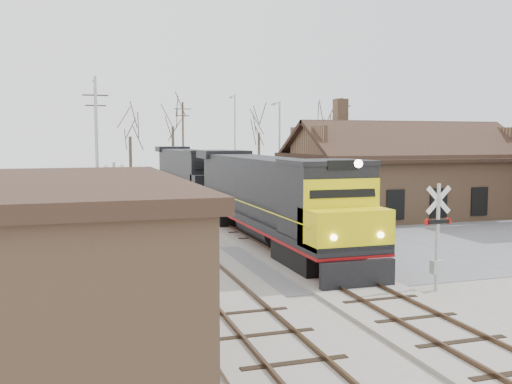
# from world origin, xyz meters

# --- Properties ---
(ground) EXTENTS (140.00, 140.00, 0.00)m
(ground) POSITION_xyz_m (0.00, 0.00, 0.00)
(ground) COLOR #A39E93
(ground) RESTS_ON ground
(road) EXTENTS (60.00, 9.00, 0.03)m
(road) POSITION_xyz_m (0.00, 0.00, 0.01)
(road) COLOR slate
(road) RESTS_ON ground
(track_main) EXTENTS (3.40, 90.00, 0.24)m
(track_main) POSITION_xyz_m (0.00, 15.00, 0.07)
(track_main) COLOR #A39E93
(track_main) RESTS_ON ground
(track_siding) EXTENTS (3.40, 90.00, 0.24)m
(track_siding) POSITION_xyz_m (-4.50, 15.00, 0.07)
(track_siding) COLOR #A39E93
(track_siding) RESTS_ON ground
(depot) EXTENTS (15.20, 9.31, 7.90)m
(depot) POSITION_xyz_m (11.99, 12.00, 2.41)
(depot) COLOR #896347
(depot) RESTS_ON ground
(locomotive_lead) EXTENTS (3.00, 20.10, 4.46)m
(locomotive_lead) POSITION_xyz_m (0.00, 4.97, 2.34)
(locomotive_lead) COLOR black
(locomotive_lead) RESTS_ON ground
(locomotive_trailing) EXTENTS (3.00, 20.10, 4.22)m
(locomotive_trailing) POSITION_xyz_m (0.00, 25.34, 2.34)
(locomotive_trailing) COLOR black
(locomotive_trailing) RESTS_ON ground
(crossbuck_near) EXTENTS (1.06, 0.28, 3.70)m
(crossbuck_near) POSITION_xyz_m (2.56, -5.28, 1.76)
(crossbuck_near) COLOR #A5A8AD
(crossbuck_near) RESTS_ON ground
(crossbuck_far) EXTENTS (1.12, 0.51, 4.13)m
(crossbuck_far) POSITION_xyz_m (-7.44, 5.62, 1.93)
(crossbuck_far) COLOR #A5A8AD
(crossbuck_far) RESTS_ON ground
(streetlight_a) EXTENTS (0.25, 2.04, 9.45)m
(streetlight_a) POSITION_xyz_m (-7.72, 18.80, 5.27)
(streetlight_a) COLOR #A5A8AD
(streetlight_a) RESTS_ON ground
(streetlight_b) EXTENTS (0.25, 2.04, 8.45)m
(streetlight_b) POSITION_xyz_m (7.80, 25.11, 4.76)
(streetlight_b) COLOR #A5A8AD
(streetlight_b) RESTS_ON ground
(streetlight_c) EXTENTS (0.25, 2.04, 9.89)m
(streetlight_c) POSITION_xyz_m (7.19, 37.38, 5.49)
(streetlight_c) COLOR #A5A8AD
(streetlight_c) RESTS_ON ground
(utility_pole_a) EXTENTS (2.00, 0.24, 9.42)m
(utility_pole_a) POSITION_xyz_m (-7.50, 25.10, 4.93)
(utility_pole_a) COLOR #382D23
(utility_pole_a) RESTS_ON ground
(utility_pole_b) EXTENTS (2.00, 0.24, 9.53)m
(utility_pole_b) POSITION_xyz_m (3.04, 45.14, 4.99)
(utility_pole_b) COLOR #382D23
(utility_pole_b) RESTS_ON ground
(utility_pole_c) EXTENTS (2.00, 0.24, 9.36)m
(utility_pole_c) POSITION_xyz_m (16.80, 31.28, 4.90)
(utility_pole_c) COLOR #382D23
(utility_pole_c) RESTS_ON ground
(tree_b) EXTENTS (3.64, 3.64, 8.93)m
(tree_b) POSITION_xyz_m (-3.72, 38.06, 6.35)
(tree_b) COLOR #382D23
(tree_b) RESTS_ON ground
(tree_c) EXTENTS (4.47, 4.47, 10.94)m
(tree_c) POSITION_xyz_m (1.89, 45.40, 7.79)
(tree_c) COLOR #382D23
(tree_c) RESTS_ON ground
(tree_d) EXTENTS (3.96, 3.96, 9.71)m
(tree_d) POSITION_xyz_m (11.59, 42.50, 6.91)
(tree_d) COLOR #382D23
(tree_d) RESTS_ON ground
(tree_e) EXTENTS (3.91, 3.91, 9.59)m
(tree_e) POSITION_xyz_m (17.62, 36.93, 6.82)
(tree_e) COLOR #382D23
(tree_e) RESTS_ON ground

